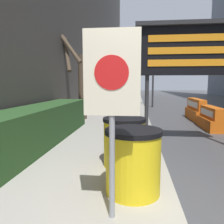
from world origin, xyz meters
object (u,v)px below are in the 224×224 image
object	(u,v)px
message_board	(190,51)
jersey_barrier_orange_near	(196,110)
barrel_drum_foreground	(133,161)
warning_sign	(112,90)
traffic_light_near_curb	(153,64)
barrel_drum_middle	(124,142)
jersey_barrier_orange_far	(212,119)
traffic_cone_near	(207,108)

from	to	relation	value
message_board	jersey_barrier_orange_near	distance (m)	4.82
jersey_barrier_orange_near	barrel_drum_foreground	bearing A→B (deg)	-110.23
warning_sign	traffic_light_near_curb	bearing A→B (deg)	84.06
traffic_light_near_curb	barrel_drum_middle	bearing A→B (deg)	-96.50
jersey_barrier_orange_far	message_board	bearing A→B (deg)	-122.14
warning_sign	jersey_barrier_orange_near	bearing A→B (deg)	69.81
barrel_drum_middle	jersey_barrier_orange_far	size ratio (longest dim) A/B	0.52
warning_sign	traffic_light_near_curb	distance (m)	13.12
barrel_drum_foreground	traffic_cone_near	bearing A→B (deg)	68.18
barrel_drum_middle	traffic_cone_near	xyz separation A→B (m)	(4.06, 8.78, -0.28)
barrel_drum_foreground	message_board	bearing A→B (deg)	66.14
warning_sign	message_board	xyz separation A→B (m)	(1.54, 3.59, 0.89)
warning_sign	traffic_cone_near	size ratio (longest dim) A/B	3.24
traffic_cone_near	traffic_light_near_curb	bearing A→B (deg)	135.84
warning_sign	jersey_barrier_orange_near	size ratio (longest dim) A/B	0.96
barrel_drum_foreground	message_board	size ratio (longest dim) A/B	0.27
warning_sign	traffic_light_near_curb	world-z (taller)	traffic_light_near_curb
jersey_barrier_orange_far	barrel_drum_foreground	bearing A→B (deg)	-117.42
barrel_drum_foreground	barrel_drum_middle	world-z (taller)	same
jersey_barrier_orange_near	traffic_cone_near	size ratio (longest dim) A/B	3.37
jersey_barrier_orange_far	traffic_cone_near	bearing A→B (deg)	74.98
warning_sign	message_board	world-z (taller)	message_board
jersey_barrier_orange_near	traffic_cone_near	world-z (taller)	jersey_barrier_orange_near
traffic_light_near_curb	traffic_cone_near	bearing A→B (deg)	-44.16
warning_sign	message_board	distance (m)	4.01
warning_sign	barrel_drum_middle	bearing A→B (deg)	88.31
message_board	traffic_cone_near	bearing A→B (deg)	69.12
barrel_drum_middle	message_board	world-z (taller)	message_board
traffic_cone_near	message_board	bearing A→B (deg)	-110.88
barrel_drum_foreground	message_board	world-z (taller)	message_board
warning_sign	traffic_cone_near	world-z (taller)	warning_sign
jersey_barrier_orange_far	jersey_barrier_orange_near	world-z (taller)	jersey_barrier_orange_near
jersey_barrier_orange_near	traffic_light_near_curb	distance (m)	5.95
message_board	barrel_drum_foreground	bearing A→B (deg)	-113.86
barrel_drum_foreground	warning_sign	distance (m)	1.11
barrel_drum_foreground	traffic_light_near_curb	xyz separation A→B (m)	(1.14, 12.39, 2.36)
barrel_drum_middle	traffic_cone_near	size ratio (longest dim) A/B	1.41
barrel_drum_middle	traffic_cone_near	world-z (taller)	barrel_drum_middle
jersey_barrier_orange_far	traffic_cone_near	size ratio (longest dim) A/B	2.70
jersey_barrier_orange_near	traffic_cone_near	distance (m)	2.79
barrel_drum_foreground	barrel_drum_middle	bearing A→B (deg)	100.01
barrel_drum_middle	message_board	bearing A→B (deg)	54.24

